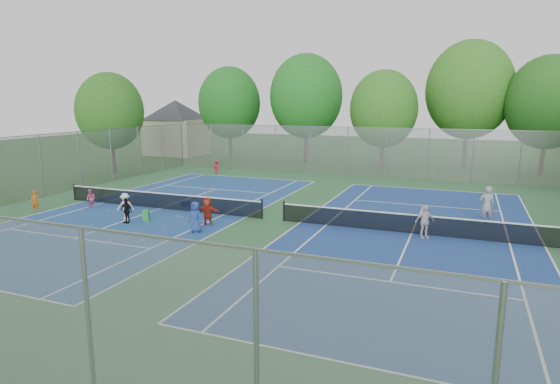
# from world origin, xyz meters

# --- Properties ---
(ground) EXTENTS (120.00, 120.00, 0.00)m
(ground) POSITION_xyz_m (0.00, 0.00, 0.00)
(ground) COLOR #224D18
(ground) RESTS_ON ground
(court_pad) EXTENTS (32.00, 32.00, 0.01)m
(court_pad) POSITION_xyz_m (0.00, 0.00, 0.01)
(court_pad) COLOR #2C5E38
(court_pad) RESTS_ON ground
(court_left) EXTENTS (10.97, 23.77, 0.01)m
(court_left) POSITION_xyz_m (-7.00, 0.00, 0.02)
(court_left) COLOR navy
(court_left) RESTS_ON court_pad
(court_right) EXTENTS (10.97, 23.77, 0.01)m
(court_right) POSITION_xyz_m (7.00, 0.00, 0.02)
(court_right) COLOR navy
(court_right) RESTS_ON court_pad
(net_left) EXTENTS (12.87, 0.10, 0.91)m
(net_left) POSITION_xyz_m (-7.00, 0.00, 0.46)
(net_left) COLOR black
(net_left) RESTS_ON ground
(net_right) EXTENTS (12.87, 0.10, 0.91)m
(net_right) POSITION_xyz_m (7.00, 0.00, 0.46)
(net_right) COLOR black
(net_right) RESTS_ON ground
(fence_north) EXTENTS (32.00, 0.10, 4.00)m
(fence_north) POSITION_xyz_m (0.00, 16.00, 2.00)
(fence_north) COLOR gray
(fence_north) RESTS_ON ground
(fence_west) EXTENTS (0.10, 32.00, 4.00)m
(fence_west) POSITION_xyz_m (-16.00, 0.00, 2.00)
(fence_west) COLOR gray
(fence_west) RESTS_ON ground
(house) EXTENTS (11.03, 11.03, 7.30)m
(house) POSITION_xyz_m (-22.00, 24.00, 4.21)
(house) COLOR #B7A88C
(house) RESTS_ON ground
(tree_nw) EXTENTS (6.40, 6.40, 9.58)m
(tree_nw) POSITION_xyz_m (-14.00, 22.00, 5.89)
(tree_nw) COLOR #443326
(tree_nw) RESTS_ON ground
(tree_nl) EXTENTS (7.20, 7.20, 10.69)m
(tree_nl) POSITION_xyz_m (-6.00, 23.00, 6.54)
(tree_nl) COLOR #443326
(tree_nl) RESTS_ON ground
(tree_nc) EXTENTS (6.00, 6.00, 8.85)m
(tree_nc) POSITION_xyz_m (2.00, 21.00, 5.39)
(tree_nc) COLOR #443326
(tree_nc) RESTS_ON ground
(tree_nr) EXTENTS (7.60, 7.60, 11.42)m
(tree_nr) POSITION_xyz_m (9.00, 24.00, 7.04)
(tree_nr) COLOR #443326
(tree_nr) RESTS_ON ground
(tree_ne) EXTENTS (6.60, 6.60, 9.77)m
(tree_ne) POSITION_xyz_m (15.00, 22.00, 5.97)
(tree_ne) COLOR #443326
(tree_ne) RESTS_ON ground
(tree_side_w) EXTENTS (5.60, 5.60, 8.47)m
(tree_side_w) POSITION_xyz_m (-19.00, 10.00, 5.24)
(tree_side_w) COLOR #443326
(tree_side_w) RESTS_ON ground
(ball_crate) EXTENTS (0.45, 0.45, 0.32)m
(ball_crate) POSITION_xyz_m (-6.01, 1.06, 0.16)
(ball_crate) COLOR #183CB7
(ball_crate) RESTS_ON ground
(ball_hopper) EXTENTS (0.40, 0.40, 0.60)m
(ball_hopper) POSITION_xyz_m (-5.94, -2.67, 0.30)
(ball_hopper) COLOR green
(ball_hopper) RESTS_ON ground
(student_a) EXTENTS (0.53, 0.47, 1.21)m
(student_a) POSITION_xyz_m (-12.98, -3.23, 0.60)
(student_a) COLOR #CE5713
(student_a) RESTS_ON ground
(student_b) EXTENTS (0.58, 0.48, 1.09)m
(student_b) POSITION_xyz_m (-10.83, -1.31, 0.55)
(student_b) COLOR #D75379
(student_b) RESTS_ON ground
(student_c) EXTENTS (1.02, 0.80, 1.39)m
(student_c) POSITION_xyz_m (-7.19, -2.70, 0.69)
(student_c) COLOR silver
(student_c) RESTS_ON ground
(student_d) EXTENTS (0.80, 0.43, 1.30)m
(student_d) POSITION_xyz_m (-6.61, -3.34, 0.65)
(student_d) COLOR black
(student_d) RESTS_ON ground
(student_e) EXTENTS (0.82, 0.64, 1.48)m
(student_e) POSITION_xyz_m (-2.46, -3.51, 0.74)
(student_e) COLOR navy
(student_e) RESTS_ON ground
(student_f) EXTENTS (1.36, 0.62, 1.42)m
(student_f) POSITION_xyz_m (-2.59, -2.20, 0.71)
(student_f) COLOR red
(student_f) RESTS_ON ground
(child_far_baseline) EXTENTS (0.87, 0.70, 1.18)m
(child_far_baseline) POSITION_xyz_m (-10.35, 12.55, 0.59)
(child_far_baseline) COLOR #A61724
(child_far_baseline) RESTS_ON ground
(instructor) EXTENTS (0.79, 0.61, 1.94)m
(instructor) POSITION_xyz_m (10.24, 3.19, 0.97)
(instructor) COLOR gray
(instructor) RESTS_ON ground
(teen_court_b) EXTENTS (0.96, 0.81, 1.54)m
(teen_court_b) POSITION_xyz_m (7.58, -0.53, 0.77)
(teen_court_b) COLOR silver
(teen_court_b) RESTS_ON ground
(tennis_ball_0) EXTENTS (0.07, 0.07, 0.07)m
(tennis_ball_0) POSITION_xyz_m (-3.14, -5.07, 0.03)
(tennis_ball_0) COLOR #CCF338
(tennis_ball_0) RESTS_ON ground
(tennis_ball_1) EXTENTS (0.07, 0.07, 0.07)m
(tennis_ball_1) POSITION_xyz_m (-8.92, -5.54, 0.03)
(tennis_ball_1) COLOR #C3D732
(tennis_ball_1) RESTS_ON ground
(tennis_ball_2) EXTENTS (0.07, 0.07, 0.07)m
(tennis_ball_2) POSITION_xyz_m (-2.77, -1.45, 0.03)
(tennis_ball_2) COLOR #BCCD2F
(tennis_ball_2) RESTS_ON ground
(tennis_ball_3) EXTENTS (0.07, 0.07, 0.07)m
(tennis_ball_3) POSITION_xyz_m (-6.10, -4.82, 0.03)
(tennis_ball_3) COLOR yellow
(tennis_ball_3) RESTS_ON ground
(tennis_ball_4) EXTENTS (0.07, 0.07, 0.07)m
(tennis_ball_4) POSITION_xyz_m (-7.87, -4.46, 0.03)
(tennis_ball_4) COLOR #AFC12D
(tennis_ball_4) RESTS_ON ground
(tennis_ball_5) EXTENTS (0.07, 0.07, 0.07)m
(tennis_ball_5) POSITION_xyz_m (-4.86, -1.33, 0.03)
(tennis_ball_5) COLOR #CEEA36
(tennis_ball_5) RESTS_ON ground
(tennis_ball_6) EXTENTS (0.07, 0.07, 0.07)m
(tennis_ball_6) POSITION_xyz_m (-3.84, -5.64, 0.03)
(tennis_ball_6) COLOR #DAF138
(tennis_ball_6) RESTS_ON ground
(tennis_ball_7) EXTENTS (0.07, 0.07, 0.07)m
(tennis_ball_7) POSITION_xyz_m (-9.37, -1.65, 0.03)
(tennis_ball_7) COLOR #CCD231
(tennis_ball_7) RESTS_ON ground
(tennis_ball_8) EXTENTS (0.07, 0.07, 0.07)m
(tennis_ball_8) POSITION_xyz_m (-3.95, -3.86, 0.03)
(tennis_ball_8) COLOR #C0DF33
(tennis_ball_8) RESTS_ON ground
(tennis_ball_9) EXTENTS (0.07, 0.07, 0.07)m
(tennis_ball_9) POSITION_xyz_m (-3.10, -1.86, 0.03)
(tennis_ball_9) COLOR #C0E334
(tennis_ball_9) RESTS_ON ground
(tennis_ball_10) EXTENTS (0.07, 0.07, 0.07)m
(tennis_ball_10) POSITION_xyz_m (-4.60, -1.43, 0.03)
(tennis_ball_10) COLOR #BADE33
(tennis_ball_10) RESTS_ON ground
(tennis_ball_11) EXTENTS (0.07, 0.07, 0.07)m
(tennis_ball_11) POSITION_xyz_m (-5.56, -2.99, 0.03)
(tennis_ball_11) COLOR #CCF138
(tennis_ball_11) RESTS_ON ground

